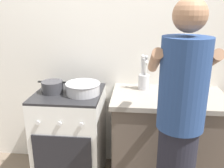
{
  "coord_description": "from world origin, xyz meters",
  "views": [
    {
      "loc": [
        0.25,
        -1.87,
        1.65
      ],
      "look_at": [
        0.05,
        0.12,
        1.0
      ],
      "focal_mm": 38.85,
      "sensor_mm": 36.0,
      "label": 1
    }
  ],
  "objects_px": {
    "pot": "(52,87)",
    "oil_bottle": "(194,86)",
    "stove_range": "(71,136)",
    "utensil_crock": "(144,79)",
    "mixing_bowl": "(83,88)",
    "spice_bottle": "(176,89)",
    "person": "(179,132)"
  },
  "relations": [
    {
      "from": "pot",
      "to": "utensil_crock",
      "type": "distance_m",
      "value": 0.84
    },
    {
      "from": "person",
      "to": "oil_bottle",
      "type": "bearing_deg",
      "value": 69.96
    },
    {
      "from": "spice_bottle",
      "to": "oil_bottle",
      "type": "xyz_separation_m",
      "value": [
        0.15,
        -0.0,
        0.04
      ]
    },
    {
      "from": "pot",
      "to": "utensil_crock",
      "type": "bearing_deg",
      "value": 11.98
    },
    {
      "from": "spice_bottle",
      "to": "person",
      "type": "height_order",
      "value": "person"
    },
    {
      "from": "mixing_bowl",
      "to": "oil_bottle",
      "type": "distance_m",
      "value": 0.98
    },
    {
      "from": "stove_range",
      "to": "spice_bottle",
      "type": "relative_size",
      "value": 9.27
    },
    {
      "from": "oil_bottle",
      "to": "person",
      "type": "relative_size",
      "value": 0.13
    },
    {
      "from": "person",
      "to": "stove_range",
      "type": "bearing_deg",
      "value": 147.62
    },
    {
      "from": "stove_range",
      "to": "utensil_crock",
      "type": "bearing_deg",
      "value": 12.61
    },
    {
      "from": "mixing_bowl",
      "to": "utensil_crock",
      "type": "height_order",
      "value": "utensil_crock"
    },
    {
      "from": "stove_range",
      "to": "pot",
      "type": "relative_size",
      "value": 3.5
    },
    {
      "from": "mixing_bowl",
      "to": "utensil_crock",
      "type": "bearing_deg",
      "value": 18.36
    },
    {
      "from": "pot",
      "to": "person",
      "type": "distance_m",
      "value": 1.17
    },
    {
      "from": "oil_bottle",
      "to": "person",
      "type": "xyz_separation_m",
      "value": [
        -0.22,
        -0.6,
        -0.13
      ]
    },
    {
      "from": "utensil_crock",
      "to": "person",
      "type": "height_order",
      "value": "person"
    },
    {
      "from": "stove_range",
      "to": "spice_bottle",
      "type": "distance_m",
      "value": 1.08
    },
    {
      "from": "spice_bottle",
      "to": "utensil_crock",
      "type": "bearing_deg",
      "value": 157.37
    },
    {
      "from": "stove_range",
      "to": "pot",
      "type": "xyz_separation_m",
      "value": [
        -0.14,
        -0.02,
        0.5
      ]
    },
    {
      "from": "pot",
      "to": "oil_bottle",
      "type": "bearing_deg",
      "value": 2.38
    },
    {
      "from": "spice_bottle",
      "to": "oil_bottle",
      "type": "distance_m",
      "value": 0.15
    },
    {
      "from": "stove_range",
      "to": "mixing_bowl",
      "type": "xyz_separation_m",
      "value": [
        0.14,
        -0.03,
        0.51
      ]
    },
    {
      "from": "pot",
      "to": "spice_bottle",
      "type": "bearing_deg",
      "value": 2.93
    },
    {
      "from": "mixing_bowl",
      "to": "oil_bottle",
      "type": "height_order",
      "value": "oil_bottle"
    },
    {
      "from": "pot",
      "to": "person",
      "type": "relative_size",
      "value": 0.15
    },
    {
      "from": "pot",
      "to": "oil_bottle",
      "type": "distance_m",
      "value": 1.25
    },
    {
      "from": "stove_range",
      "to": "person",
      "type": "xyz_separation_m",
      "value": [
        0.89,
        -0.57,
        0.41
      ]
    },
    {
      "from": "utensil_crock",
      "to": "oil_bottle",
      "type": "xyz_separation_m",
      "value": [
        0.43,
        -0.12,
        -0.02
      ]
    },
    {
      "from": "person",
      "to": "utensil_crock",
      "type": "bearing_deg",
      "value": 106.55
    },
    {
      "from": "utensil_crock",
      "to": "spice_bottle",
      "type": "height_order",
      "value": "utensil_crock"
    },
    {
      "from": "spice_bottle",
      "to": "oil_bottle",
      "type": "bearing_deg",
      "value": -1.67
    },
    {
      "from": "pot",
      "to": "utensil_crock",
      "type": "relative_size",
      "value": 0.77
    }
  ]
}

